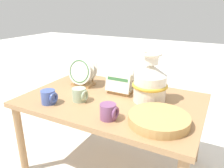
# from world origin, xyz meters

# --- Properties ---
(ground_plane) EXTENTS (14.00, 14.00, 0.00)m
(ground_plane) POSITION_xyz_m (0.00, 0.00, 0.00)
(ground_plane) COLOR silver
(display_table) EXTENTS (1.27, 0.84, 0.60)m
(display_table) POSITION_xyz_m (0.00, 0.00, 0.53)
(display_table) COLOR #9E754C
(display_table) RESTS_ON ground_plane
(ceramic_vase) EXTENTS (0.25, 0.25, 0.35)m
(ceramic_vase) POSITION_xyz_m (0.25, 0.08, 0.74)
(ceramic_vase) COLOR silver
(ceramic_vase) RESTS_ON display_table
(dish_rack_round_plates) EXTENTS (0.22, 0.16, 0.24)m
(dish_rack_round_plates) POSITION_xyz_m (-0.34, 0.13, 0.70)
(dish_rack_round_plates) COLOR tan
(dish_rack_round_plates) RESTS_ON display_table
(dish_rack_square_plates) EXTENTS (0.20, 0.15, 0.22)m
(dish_rack_square_plates) POSITION_xyz_m (0.01, 0.13, 0.68)
(dish_rack_square_plates) COLOR tan
(dish_rack_square_plates) RESTS_ON display_table
(wicker_charger_stack) EXTENTS (0.35, 0.35, 0.05)m
(wicker_charger_stack) POSITION_xyz_m (0.40, -0.20, 0.62)
(wicker_charger_stack) COLOR tan
(wicker_charger_stack) RESTS_ON display_table
(mug_plum_glaze) EXTENTS (0.11, 0.10, 0.09)m
(mug_plum_glaze) POSITION_xyz_m (0.13, -0.28, 0.64)
(mug_plum_glaze) COLOR #7A4770
(mug_plum_glaze) RESTS_ON display_table
(mug_cobalt_glaze) EXTENTS (0.11, 0.10, 0.09)m
(mug_cobalt_glaze) POSITION_xyz_m (-0.34, -0.28, 0.64)
(mug_cobalt_glaze) COLOR #42569E
(mug_cobalt_glaze) RESTS_ON display_table
(mug_sage_glaze) EXTENTS (0.11, 0.10, 0.09)m
(mug_sage_glaze) POSITION_xyz_m (-0.18, -0.15, 0.64)
(mug_sage_glaze) COLOR #9EB28E
(mug_sage_glaze) RESTS_ON display_table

